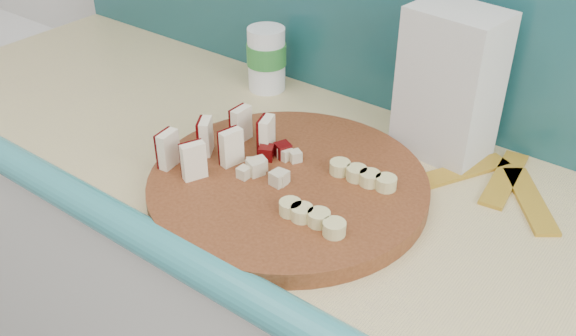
# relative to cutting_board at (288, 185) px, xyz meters

# --- Properties ---
(backsplash) EXTENTS (2.20, 0.02, 0.50)m
(backsplash) POSITION_rel_cutting_board_xyz_m (0.16, 0.37, 0.24)
(backsplash) COLOR teal
(backsplash) RESTS_ON kitchen_counter
(cutting_board) EXTENTS (0.47, 0.47, 0.03)m
(cutting_board) POSITION_rel_cutting_board_xyz_m (0.00, 0.00, 0.00)
(cutting_board) COLOR #4E2410
(cutting_board) RESTS_ON kitchen_counter
(apple_wedges) EXTENTS (0.12, 0.18, 0.06)m
(apple_wedges) POSITION_rel_cutting_board_xyz_m (-0.13, -0.02, 0.05)
(apple_wedges) COLOR #FFF0CB
(apple_wedges) RESTS_ON cutting_board
(apple_chunks) EXTENTS (0.07, 0.08, 0.02)m
(apple_chunks) POSITION_rel_cutting_board_xyz_m (-0.03, -0.00, 0.03)
(apple_chunks) COLOR beige
(apple_chunks) RESTS_ON cutting_board
(banana_slices) EXTENTS (0.12, 0.17, 0.02)m
(banana_slices) POSITION_rel_cutting_board_xyz_m (0.10, -0.00, 0.02)
(banana_slices) COLOR #D8CE84
(banana_slices) RESTS_ON cutting_board
(flour_bag) EXTENTS (0.17, 0.13, 0.27)m
(flour_bag) POSITION_rel_cutting_board_xyz_m (0.14, 0.28, 0.12)
(flour_bag) COLOR silver
(flour_bag) RESTS_ON kitchen_counter
(canister) EXTENTS (0.08, 0.08, 0.14)m
(canister) POSITION_rel_cutting_board_xyz_m (-0.27, 0.28, 0.06)
(canister) COLOR white
(canister) RESTS_ON kitchen_counter
(banana_peel) EXTENTS (0.25, 0.21, 0.01)m
(banana_peel) POSITION_rel_cutting_board_xyz_m (0.27, 0.23, -0.01)
(banana_peel) COLOR gold
(banana_peel) RESTS_ON kitchen_counter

